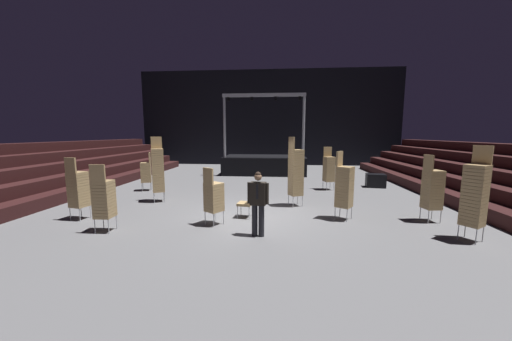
{
  "coord_description": "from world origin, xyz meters",
  "views": [
    {
      "loc": [
        0.97,
        -8.57,
        2.67
      ],
      "look_at": [
        0.18,
        0.77,
        1.4
      ],
      "focal_mm": 19.06,
      "sensor_mm": 36.0,
      "label": 1
    }
  ],
  "objects_px": {
    "chair_stack_mid_left": "(78,188)",
    "equipment_road_case": "(376,181)",
    "chair_stack_rear_centre": "(214,196)",
    "chair_stack_aisle_left": "(329,168)",
    "stage_riser": "(265,164)",
    "chair_stack_front_left": "(344,186)",
    "chair_stack_front_right": "(475,194)",
    "chair_stack_mid_right": "(146,172)",
    "chair_stack_rear_right": "(432,189)",
    "chair_stack_aisle_right": "(104,198)",
    "chair_stack_mid_centre": "(158,170)",
    "chair_stack_rear_left": "(296,172)",
    "loose_chair_near_man": "(247,201)",
    "man_with_tie": "(258,200)"
  },
  "relations": [
    {
      "from": "chair_stack_mid_right",
      "to": "chair_stack_mid_left",
      "type": "bearing_deg",
      "value": 158.71
    },
    {
      "from": "chair_stack_front_right",
      "to": "loose_chair_near_man",
      "type": "distance_m",
      "value": 6.03
    },
    {
      "from": "chair_stack_aisle_left",
      "to": "equipment_road_case",
      "type": "xyz_separation_m",
      "value": [
        2.48,
        0.81,
        -0.69
      ]
    },
    {
      "from": "chair_stack_front_right",
      "to": "loose_chair_near_man",
      "type": "relative_size",
      "value": 2.53
    },
    {
      "from": "stage_riser",
      "to": "chair_stack_front_left",
      "type": "height_order",
      "value": "stage_riser"
    },
    {
      "from": "chair_stack_front_left",
      "to": "chair_stack_rear_centre",
      "type": "bearing_deg",
      "value": -43.38
    },
    {
      "from": "stage_riser",
      "to": "man_with_tie",
      "type": "distance_m",
      "value": 11.48
    },
    {
      "from": "man_with_tie",
      "to": "chair_stack_front_left",
      "type": "bearing_deg",
      "value": -139.31
    },
    {
      "from": "man_with_tie",
      "to": "chair_stack_front_right",
      "type": "relative_size",
      "value": 0.72
    },
    {
      "from": "stage_riser",
      "to": "chair_stack_rear_left",
      "type": "xyz_separation_m",
      "value": [
        1.59,
        -8.31,
        0.62
      ]
    },
    {
      "from": "stage_riser",
      "to": "chair_stack_mid_left",
      "type": "xyz_separation_m",
      "value": [
        -5.25,
        -10.52,
        0.33
      ]
    },
    {
      "from": "stage_riser",
      "to": "chair_stack_rear_centre",
      "type": "bearing_deg",
      "value": -94.99
    },
    {
      "from": "chair_stack_mid_centre",
      "to": "loose_chair_near_man",
      "type": "bearing_deg",
      "value": 128.07
    },
    {
      "from": "chair_stack_rear_right",
      "to": "chair_stack_aisle_left",
      "type": "distance_m",
      "value": 5.14
    },
    {
      "from": "man_with_tie",
      "to": "chair_stack_aisle_right",
      "type": "xyz_separation_m",
      "value": [
        -4.2,
        -0.02,
        -0.02
      ]
    },
    {
      "from": "chair_stack_rear_centre",
      "to": "chair_stack_aisle_left",
      "type": "bearing_deg",
      "value": 87.59
    },
    {
      "from": "chair_stack_aisle_right",
      "to": "equipment_road_case",
      "type": "xyz_separation_m",
      "value": [
        9.58,
        7.1,
        -0.61
      ]
    },
    {
      "from": "chair_stack_rear_centre",
      "to": "chair_stack_aisle_left",
      "type": "xyz_separation_m",
      "value": [
        4.28,
        5.45,
        0.17
      ]
    },
    {
      "from": "chair_stack_front_right",
      "to": "equipment_road_case",
      "type": "distance_m",
      "value": 7.0
    },
    {
      "from": "chair_stack_mid_left",
      "to": "equipment_road_case",
      "type": "xyz_separation_m",
      "value": [
        11.07,
        6.13,
        -0.65
      ]
    },
    {
      "from": "chair_stack_front_left",
      "to": "chair_stack_rear_left",
      "type": "distance_m",
      "value": 2.08
    },
    {
      "from": "stage_riser",
      "to": "chair_stack_aisle_left",
      "type": "relative_size",
      "value": 2.64
    },
    {
      "from": "man_with_tie",
      "to": "chair_stack_rear_right",
      "type": "height_order",
      "value": "chair_stack_rear_right"
    },
    {
      "from": "chair_stack_rear_centre",
      "to": "chair_stack_mid_left",
      "type": "bearing_deg",
      "value": -146.02
    },
    {
      "from": "stage_riser",
      "to": "chair_stack_mid_right",
      "type": "height_order",
      "value": "stage_riser"
    },
    {
      "from": "chair_stack_rear_left",
      "to": "chair_stack_aisle_left",
      "type": "distance_m",
      "value": 3.58
    },
    {
      "from": "chair_stack_rear_centre",
      "to": "equipment_road_case",
      "type": "bearing_deg",
      "value": 78.58
    },
    {
      "from": "chair_stack_aisle_left",
      "to": "chair_stack_aisle_right",
      "type": "height_order",
      "value": "chair_stack_aisle_left"
    },
    {
      "from": "chair_stack_mid_left",
      "to": "chair_stack_rear_left",
      "type": "distance_m",
      "value": 7.19
    },
    {
      "from": "chair_stack_front_right",
      "to": "chair_stack_mid_centre",
      "type": "xyz_separation_m",
      "value": [
        -9.54,
        3.2,
        0.08
      ]
    },
    {
      "from": "chair_stack_mid_centre",
      "to": "chair_stack_rear_centre",
      "type": "distance_m",
      "value": 3.81
    },
    {
      "from": "chair_stack_front_left",
      "to": "chair_stack_mid_right",
      "type": "xyz_separation_m",
      "value": [
        -8.26,
        3.69,
        -0.17
      ]
    },
    {
      "from": "chair_stack_front_left",
      "to": "chair_stack_mid_centre",
      "type": "xyz_separation_m",
      "value": [
        -6.75,
        1.69,
        0.21
      ]
    },
    {
      "from": "chair_stack_front_right",
      "to": "chair_stack_rear_right",
      "type": "bearing_deg",
      "value": -28.9
    },
    {
      "from": "stage_riser",
      "to": "chair_stack_mid_left",
      "type": "relative_size",
      "value": 2.75
    },
    {
      "from": "chair_stack_front_left",
      "to": "chair_stack_front_right",
      "type": "distance_m",
      "value": 3.17
    },
    {
      "from": "chair_stack_mid_right",
      "to": "chair_stack_front_left",
      "type": "bearing_deg",
      "value": -135.5
    },
    {
      "from": "stage_riser",
      "to": "chair_stack_mid_left",
      "type": "bearing_deg",
      "value": -116.51
    },
    {
      "from": "chair_stack_rear_left",
      "to": "loose_chair_near_man",
      "type": "distance_m",
      "value": 2.38
    },
    {
      "from": "chair_stack_front_right",
      "to": "chair_stack_rear_right",
      "type": "xyz_separation_m",
      "value": [
        -0.18,
        1.51,
        -0.17
      ]
    },
    {
      "from": "man_with_tie",
      "to": "chair_stack_front_left",
      "type": "distance_m",
      "value": 3.04
    },
    {
      "from": "stage_riser",
      "to": "chair_stack_front_left",
      "type": "bearing_deg",
      "value": -73.03
    },
    {
      "from": "equipment_road_case",
      "to": "chair_stack_mid_right",
      "type": "bearing_deg",
      "value": -171.03
    },
    {
      "from": "chair_stack_rear_centre",
      "to": "chair_stack_aisle_right",
      "type": "xyz_separation_m",
      "value": [
        -2.83,
        -0.84,
        0.08
      ]
    },
    {
      "from": "chair_stack_rear_centre",
      "to": "equipment_road_case",
      "type": "xyz_separation_m",
      "value": [
        6.76,
        6.26,
        -0.52
      ]
    },
    {
      "from": "chair_stack_mid_right",
      "to": "equipment_road_case",
      "type": "height_order",
      "value": "chair_stack_mid_right"
    },
    {
      "from": "loose_chair_near_man",
      "to": "chair_stack_rear_centre",
      "type": "bearing_deg",
      "value": 139.16
    },
    {
      "from": "chair_stack_mid_centre",
      "to": "chair_stack_aisle_right",
      "type": "height_order",
      "value": "chair_stack_mid_centre"
    },
    {
      "from": "chair_stack_mid_centre",
      "to": "chair_stack_rear_right",
      "type": "distance_m",
      "value": 9.51
    },
    {
      "from": "chair_stack_mid_centre",
      "to": "chair_stack_rear_centre",
      "type": "xyz_separation_m",
      "value": [
        2.82,
        -2.52,
        -0.42
      ]
    }
  ]
}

